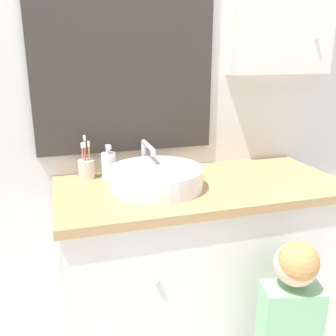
{
  "coord_description": "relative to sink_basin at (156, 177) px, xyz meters",
  "views": [
    {
      "loc": [
        -0.58,
        -1.12,
        1.44
      ],
      "look_at": [
        -0.17,
        0.26,
        1.0
      ],
      "focal_mm": 40.0,
      "sensor_mm": 36.0,
      "label": 1
    }
  ],
  "objects": [
    {
      "name": "wall_back",
      "position": [
        0.22,
        0.31,
        0.34
      ],
      "size": [
        3.2,
        0.18,
        2.5
      ],
      "color": "silver",
      "rests_on": "ground_plane"
    },
    {
      "name": "vanity_counter",
      "position": [
        0.2,
        -0.01,
        -0.49
      ],
      "size": [
        1.24,
        0.59,
        0.9
      ],
      "color": "silver",
      "rests_on": "ground_plane"
    },
    {
      "name": "sink_basin",
      "position": [
        0.0,
        0.0,
        0.0
      ],
      "size": [
        0.39,
        0.45,
        0.16
      ],
      "color": "white",
      "rests_on": "vanity_counter"
    },
    {
      "name": "toothbrush_holder",
      "position": [
        -0.27,
        0.21,
        0.0
      ],
      "size": [
        0.07,
        0.07,
        0.19
      ],
      "color": "beige",
      "rests_on": "vanity_counter"
    },
    {
      "name": "soap_dispenser",
      "position": [
        -0.17,
        0.16,
        0.02
      ],
      "size": [
        0.06,
        0.06,
        0.16
      ],
      "color": "white",
      "rests_on": "vanity_counter"
    },
    {
      "name": "child_figure",
      "position": [
        0.37,
        -0.47,
        -0.47
      ],
      "size": [
        0.28,
        0.39,
        0.83
      ],
      "color": "slate",
      "rests_on": "ground_plane"
    }
  ]
}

